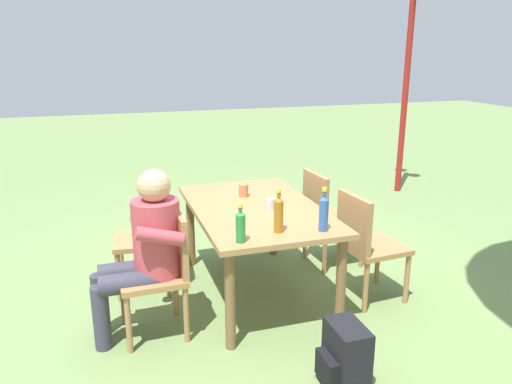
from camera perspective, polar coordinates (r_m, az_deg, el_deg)
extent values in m
plane|color=#6B844C|center=(4.16, 0.00, -11.39)|extent=(24.00, 24.00, 0.00)
cube|color=#A37547|center=(3.88, 0.00, -1.98)|extent=(1.55, 0.96, 0.04)
cylinder|color=brown|center=(4.56, -7.50, -4.22)|extent=(0.07, 0.07, 0.70)
cylinder|color=brown|center=(3.31, -2.98, -12.37)|extent=(0.07, 0.07, 0.70)
cylinder|color=brown|center=(4.75, 2.03, -3.22)|extent=(0.07, 0.07, 0.70)
cylinder|color=brown|center=(3.57, 9.72, -10.33)|extent=(0.07, 0.07, 0.70)
cube|color=#A37547|center=(3.51, -11.87, -9.46)|extent=(0.45, 0.45, 0.04)
cube|color=#A37547|center=(3.45, -8.78, -5.62)|extent=(0.42, 0.05, 0.42)
cylinder|color=#A37547|center=(3.77, -15.00, -11.65)|extent=(0.04, 0.04, 0.41)
cylinder|color=#A37547|center=(3.43, -14.41, -14.52)|extent=(0.04, 0.04, 0.41)
cylinder|color=#A37547|center=(3.80, -9.20, -10.98)|extent=(0.04, 0.04, 0.41)
cylinder|color=#A37547|center=(3.47, -8.00, -13.74)|extent=(0.04, 0.04, 0.41)
cube|color=#A37547|center=(4.02, 13.37, -6.13)|extent=(0.47, 0.47, 0.04)
cube|color=#A37547|center=(3.83, 11.16, -3.45)|extent=(0.42, 0.07, 0.42)
cylinder|color=#A37547|center=(4.09, 16.92, -9.50)|extent=(0.04, 0.04, 0.41)
cylinder|color=#A37547|center=(4.36, 13.78, -7.59)|extent=(0.04, 0.04, 0.41)
cylinder|color=#A37547|center=(3.87, 12.47, -10.64)|extent=(0.04, 0.04, 0.41)
cylinder|color=#A37547|center=(4.16, 9.48, -8.53)|extent=(0.04, 0.04, 0.41)
cube|color=#A37547|center=(4.15, -12.93, -5.38)|extent=(0.48, 0.48, 0.04)
cube|color=#A37547|center=(4.07, -10.33, -2.21)|extent=(0.42, 0.08, 0.42)
cylinder|color=#A37547|center=(4.42, -15.20, -7.32)|extent=(0.04, 0.04, 0.41)
cylinder|color=#A37547|center=(4.08, -15.46, -9.44)|extent=(0.04, 0.04, 0.41)
cylinder|color=#A37547|center=(4.41, -10.24, -7.05)|extent=(0.04, 0.04, 0.41)
cylinder|color=#A37547|center=(4.06, -10.05, -9.15)|extent=(0.04, 0.04, 0.41)
cube|color=#A37547|center=(4.59, 8.93, -3.02)|extent=(0.47, 0.47, 0.04)
cube|color=#A37547|center=(4.43, 6.82, -0.54)|extent=(0.42, 0.07, 0.42)
cylinder|color=#A37547|center=(4.62, 12.04, -6.07)|extent=(0.04, 0.04, 0.41)
cylinder|color=#A37547|center=(4.92, 9.64, -4.53)|extent=(0.04, 0.04, 0.41)
cylinder|color=#A37547|center=(4.43, 7.89, -6.83)|extent=(0.04, 0.04, 0.41)
cylinder|color=#A37547|center=(4.74, 5.67, -5.17)|extent=(0.04, 0.04, 0.41)
cylinder|color=#B7424C|center=(3.40, -11.30, -5.12)|extent=(0.32, 0.32, 0.52)
sphere|color=tan|center=(3.29, -11.65, 0.70)|extent=(0.22, 0.22, 0.22)
cylinder|color=#383847|center=(3.58, -14.46, -8.79)|extent=(0.14, 0.40, 0.14)
cylinder|color=#383847|center=(3.67, -17.38, -12.25)|extent=(0.11, 0.11, 0.45)
cylinder|color=#B7424C|center=(3.55, -11.74, -2.88)|extent=(0.09, 0.31, 0.16)
cylinder|color=#383847|center=(3.41, -14.25, -10.04)|extent=(0.14, 0.40, 0.14)
cylinder|color=#383847|center=(3.52, -17.33, -13.62)|extent=(0.11, 0.11, 0.45)
cylinder|color=#B7424C|center=(3.20, -10.97, -5.02)|extent=(0.09, 0.31, 0.16)
cylinder|color=#2D56A3|center=(3.38, 7.76, -2.67)|extent=(0.06, 0.06, 0.22)
cone|color=#2D56A3|center=(3.34, 7.84, -0.65)|extent=(0.06, 0.06, 0.03)
cylinder|color=#2D56A3|center=(3.33, 7.86, -0.15)|extent=(0.03, 0.03, 0.03)
cylinder|color=yellow|center=(3.32, 7.88, 0.31)|extent=(0.03, 0.03, 0.02)
cylinder|color=#287A38|center=(3.16, -1.78, -4.20)|extent=(0.06, 0.06, 0.18)
cone|color=#287A38|center=(3.13, -1.80, -2.41)|extent=(0.06, 0.06, 0.03)
cylinder|color=#287A38|center=(3.12, -1.80, -1.97)|extent=(0.03, 0.03, 0.03)
cylinder|color=yellow|center=(3.11, -1.81, -1.57)|extent=(0.03, 0.03, 0.02)
cylinder|color=#996019|center=(3.33, 2.60, -2.84)|extent=(0.06, 0.06, 0.22)
cone|color=#996019|center=(3.29, 2.63, -0.80)|extent=(0.06, 0.06, 0.03)
cylinder|color=#996019|center=(3.28, 2.64, -0.29)|extent=(0.03, 0.03, 0.03)
cylinder|color=yellow|center=(3.27, 2.64, 0.16)|extent=(0.03, 0.03, 0.02)
cylinder|color=#B2B7BC|center=(3.80, 1.64, -1.41)|extent=(0.07, 0.07, 0.09)
cylinder|color=#BC6B47|center=(4.13, -1.44, 0.19)|extent=(0.08, 0.08, 0.10)
cube|color=black|center=(3.12, 10.34, -17.91)|extent=(0.29, 0.19, 0.39)
cube|color=black|center=(3.11, 8.13, -19.47)|extent=(0.21, 0.06, 0.17)
cube|color=#2D4784|center=(5.30, -0.80, -2.70)|extent=(0.31, 0.16, 0.42)
cube|color=navy|center=(5.29, -1.92, -3.59)|extent=(0.22, 0.06, 0.18)
cylinder|color=maroon|center=(6.99, 16.73, 10.46)|extent=(0.08, 0.08, 2.60)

